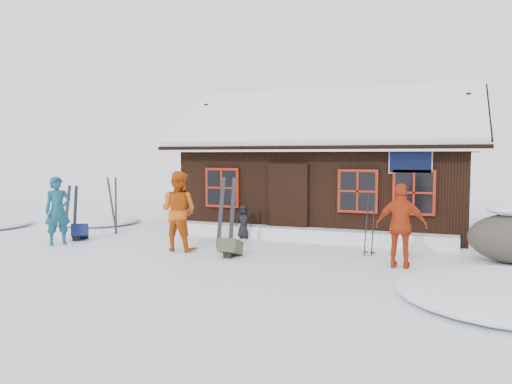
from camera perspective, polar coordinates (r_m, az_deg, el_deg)
ground at (r=11.96m, az=-4.03°, el=-6.79°), size 120.00×120.00×0.00m
mountain_hut at (r=16.00m, az=8.52°, el=1.63°), size 8.90×6.09×4.42m
snow_drift at (r=13.50m, az=5.88°, el=-4.79°), size 7.60×0.60×0.35m
snow_mounds at (r=13.12m, az=6.07°, el=-5.83°), size 20.60×13.20×0.48m
skier_teal at (r=13.70m, az=-21.71°, el=-2.00°), size 0.71×0.76×1.74m
skier_orange_left at (r=12.09m, az=-8.85°, el=-2.15°), size 0.94×0.74×1.91m
skier_orange_right at (r=10.50m, az=16.27°, el=-3.73°), size 1.01×0.43×1.72m
skier_crouched at (r=13.74m, az=-1.41°, el=-3.42°), size 0.52×0.43×0.92m
ski_pair_left at (r=14.28m, az=-20.40°, el=-2.34°), size 0.52×0.16×1.54m
ski_pair_mid at (r=15.33m, az=-15.94°, el=-1.53°), size 0.56×0.34×1.68m
ski_pair_right at (r=12.31m, az=-3.38°, el=-2.49°), size 0.53×0.16×1.80m
ski_poles at (r=11.59m, az=12.87°, el=-3.85°), size 0.26×0.13×1.43m
backpack_blue at (r=14.34m, az=-19.46°, el=-4.56°), size 0.69×0.72×0.31m
backpack_olive at (r=11.30m, az=-2.94°, el=-6.65°), size 0.46×0.58×0.30m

